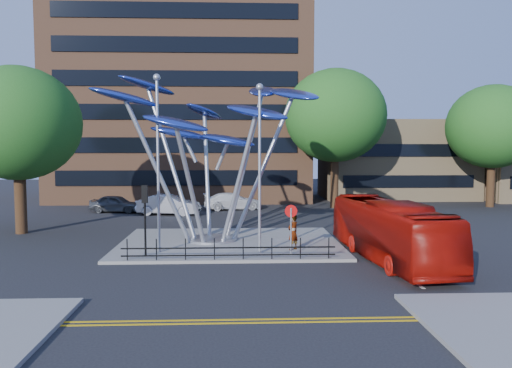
{
  "coord_description": "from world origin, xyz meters",
  "views": [
    {
      "loc": [
        -0.68,
        -21.27,
        5.46
      ],
      "look_at": [
        0.37,
        4.0,
        3.5
      ],
      "focal_mm": 35.0,
      "sensor_mm": 36.0,
      "label": 1
    }
  ],
  "objects_px": {
    "tree_left": "(18,124)",
    "leaf_sculpture": "(210,120)",
    "tree_right": "(335,116)",
    "parked_car_left": "(116,204)",
    "street_lamp_left": "(158,148)",
    "red_bus": "(389,231)",
    "no_entry_sign_island": "(291,221)",
    "parked_car_mid": "(169,205)",
    "street_lamp_right": "(260,153)",
    "parked_car_right": "(233,201)",
    "tree_far": "(493,127)",
    "traffic_light_island": "(145,205)",
    "pedestrian": "(293,232)"
  },
  "relations": [
    {
      "from": "tree_right",
      "to": "parked_car_right",
      "type": "height_order",
      "value": "tree_right"
    },
    {
      "from": "tree_right",
      "to": "no_entry_sign_island",
      "type": "distance_m",
      "value": 21.31
    },
    {
      "from": "leaf_sculpture",
      "to": "no_entry_sign_island",
      "type": "bearing_deg",
      "value": -45.67
    },
    {
      "from": "street_lamp_left",
      "to": "no_entry_sign_island",
      "type": "bearing_deg",
      "value": -8.61
    },
    {
      "from": "pedestrian",
      "to": "red_bus",
      "type": "bearing_deg",
      "value": 114.29
    },
    {
      "from": "parked_car_right",
      "to": "no_entry_sign_island",
      "type": "bearing_deg",
      "value": -179.24
    },
    {
      "from": "leaf_sculpture",
      "to": "parked_car_left",
      "type": "relative_size",
      "value": 3.04
    },
    {
      "from": "street_lamp_left",
      "to": "no_entry_sign_island",
      "type": "xyz_separation_m",
      "value": [
        6.5,
        -0.98,
        -3.54
      ]
    },
    {
      "from": "tree_right",
      "to": "parked_car_left",
      "type": "relative_size",
      "value": 2.89
    },
    {
      "from": "leaf_sculpture",
      "to": "no_entry_sign_island",
      "type": "xyz_separation_m",
      "value": [
        4.07,
        -4.16,
        -5.06
      ]
    },
    {
      "from": "traffic_light_island",
      "to": "no_entry_sign_island",
      "type": "bearing_deg",
      "value": 0.13
    },
    {
      "from": "parked_car_left",
      "to": "parked_car_mid",
      "type": "bearing_deg",
      "value": -101.07
    },
    {
      "from": "tree_far",
      "to": "tree_right",
      "type": "bearing_deg",
      "value": -180.0
    },
    {
      "from": "pedestrian",
      "to": "parked_car_right",
      "type": "xyz_separation_m",
      "value": [
        -3.18,
        17.32,
        -0.33
      ]
    },
    {
      "from": "tree_right",
      "to": "tree_left",
      "type": "distance_m",
      "value": 25.09
    },
    {
      "from": "tree_left",
      "to": "leaf_sculpture",
      "type": "xyz_separation_m",
      "value": [
        11.93,
        -3.32,
        0.08
      ]
    },
    {
      "from": "tree_far",
      "to": "tree_left",
      "type": "bearing_deg",
      "value": -161.57
    },
    {
      "from": "parked_car_left",
      "to": "street_lamp_right",
      "type": "bearing_deg",
      "value": -137.67
    },
    {
      "from": "street_lamp_left",
      "to": "red_bus",
      "type": "bearing_deg",
      "value": -8.65
    },
    {
      "from": "tree_right",
      "to": "leaf_sculpture",
      "type": "relative_size",
      "value": 0.95
    },
    {
      "from": "street_lamp_left",
      "to": "parked_car_left",
      "type": "distance_m",
      "value": 17.82
    },
    {
      "from": "traffic_light_island",
      "to": "red_bus",
      "type": "relative_size",
      "value": 0.33
    },
    {
      "from": "street_lamp_right",
      "to": "parked_car_left",
      "type": "relative_size",
      "value": 1.98
    },
    {
      "from": "tree_right",
      "to": "tree_far",
      "type": "bearing_deg",
      "value": 0.0
    },
    {
      "from": "pedestrian",
      "to": "parked_car_left",
      "type": "xyz_separation_m",
      "value": [
        -12.7,
        15.88,
        -0.33
      ]
    },
    {
      "from": "tree_far",
      "to": "leaf_sculpture",
      "type": "xyz_separation_m",
      "value": [
        -24.07,
        -15.32,
        -0.23
      ]
    },
    {
      "from": "tree_far",
      "to": "no_entry_sign_island",
      "type": "bearing_deg",
      "value": -135.75
    },
    {
      "from": "street_lamp_left",
      "to": "parked_car_mid",
      "type": "relative_size",
      "value": 1.79
    },
    {
      "from": "leaf_sculpture",
      "to": "parked_car_mid",
      "type": "height_order",
      "value": "leaf_sculpture"
    },
    {
      "from": "leaf_sculpture",
      "to": "street_lamp_left",
      "type": "bearing_deg",
      "value": -127.4
    },
    {
      "from": "leaf_sculpture",
      "to": "street_lamp_right",
      "type": "relative_size",
      "value": 1.53
    },
    {
      "from": "tree_left",
      "to": "street_lamp_left",
      "type": "distance_m",
      "value": 11.6
    },
    {
      "from": "tree_right",
      "to": "street_lamp_left",
      "type": "relative_size",
      "value": 1.38
    },
    {
      "from": "tree_left",
      "to": "parked_car_mid",
      "type": "bearing_deg",
      "value": 44.85
    },
    {
      "from": "red_bus",
      "to": "parked_car_left",
      "type": "height_order",
      "value": "red_bus"
    },
    {
      "from": "street_lamp_right",
      "to": "leaf_sculpture",
      "type": "bearing_deg",
      "value": 124.91
    },
    {
      "from": "tree_far",
      "to": "parked_car_mid",
      "type": "relative_size",
      "value": 2.2
    },
    {
      "from": "tree_far",
      "to": "leaf_sculpture",
      "type": "distance_m",
      "value": 28.53
    },
    {
      "from": "no_entry_sign_island",
      "to": "parked_car_left",
      "type": "bearing_deg",
      "value": 126.03
    },
    {
      "from": "tree_left",
      "to": "parked_car_left",
      "type": "relative_size",
      "value": 2.46
    },
    {
      "from": "parked_car_right",
      "to": "tree_left",
      "type": "bearing_deg",
      "value": 122.1
    },
    {
      "from": "tree_right",
      "to": "tree_left",
      "type": "relative_size",
      "value": 1.17
    },
    {
      "from": "street_lamp_right",
      "to": "parked_car_right",
      "type": "relative_size",
      "value": 1.69
    },
    {
      "from": "street_lamp_right",
      "to": "no_entry_sign_island",
      "type": "distance_m",
      "value": 3.64
    },
    {
      "from": "traffic_light_island",
      "to": "parked_car_left",
      "type": "distance_m",
      "value": 18.09
    },
    {
      "from": "street_lamp_right",
      "to": "red_bus",
      "type": "distance_m",
      "value": 7.22
    },
    {
      "from": "traffic_light_island",
      "to": "pedestrian",
      "type": "bearing_deg",
      "value": 9.87
    },
    {
      "from": "traffic_light_island",
      "to": "pedestrian",
      "type": "xyz_separation_m",
      "value": [
        7.25,
        1.26,
        -1.57
      ]
    },
    {
      "from": "tree_left",
      "to": "street_lamp_left",
      "type": "relative_size",
      "value": 1.17
    },
    {
      "from": "leaf_sculpture",
      "to": "parked_car_left",
      "type": "xyz_separation_m",
      "value": [
        -8.39,
        12.96,
        -6.16
      ]
    }
  ]
}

